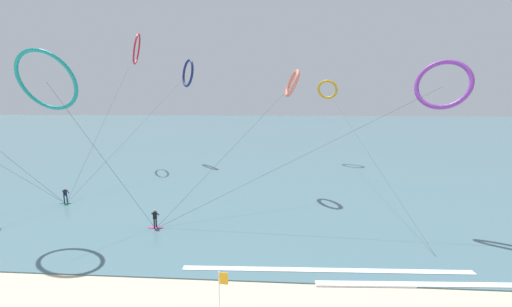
{
  "coord_description": "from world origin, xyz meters",
  "views": [
    {
      "loc": [
        2.16,
        -10.79,
        11.18
      ],
      "look_at": [
        0.0,
        22.0,
        5.51
      ],
      "focal_mm": 22.05,
      "sensor_mm": 36.0,
      "label": 1
    }
  ],
  "objects_px": {
    "surfer_emerald": "(65,197)",
    "kite_coral": "(292,84)",
    "kite_navy": "(188,73)",
    "surfer_magenta": "(155,220)",
    "kite_amber": "(328,90)",
    "kite_violet": "(443,85)",
    "kite_teal": "(47,81)",
    "beach_flag": "(221,292)",
    "kite_crimson": "(137,49)"
  },
  "relations": [
    {
      "from": "surfer_magenta",
      "to": "surfer_emerald",
      "type": "height_order",
      "value": "same"
    },
    {
      "from": "kite_violet",
      "to": "kite_coral",
      "type": "bearing_deg",
      "value": 175.67
    },
    {
      "from": "kite_violet",
      "to": "surfer_magenta",
      "type": "bearing_deg",
      "value": -139.82
    },
    {
      "from": "kite_amber",
      "to": "kite_navy",
      "type": "height_order",
      "value": "kite_navy"
    },
    {
      "from": "kite_crimson",
      "to": "kite_amber",
      "type": "height_order",
      "value": "kite_crimson"
    },
    {
      "from": "kite_teal",
      "to": "beach_flag",
      "type": "xyz_separation_m",
      "value": [
        15.53,
        -10.59,
        -10.56
      ]
    },
    {
      "from": "kite_teal",
      "to": "beach_flag",
      "type": "height_order",
      "value": "kite_teal"
    },
    {
      "from": "surfer_emerald",
      "to": "kite_navy",
      "type": "xyz_separation_m",
      "value": [
        6.88,
        25.07,
        14.91
      ]
    },
    {
      "from": "kite_coral",
      "to": "kite_navy",
      "type": "xyz_separation_m",
      "value": [
        -17.56,
        18.49,
        2.73
      ]
    },
    {
      "from": "surfer_magenta",
      "to": "kite_navy",
      "type": "distance_m",
      "value": 34.73
    },
    {
      "from": "kite_coral",
      "to": "beach_flag",
      "type": "bearing_deg",
      "value": -21.27
    },
    {
      "from": "kite_coral",
      "to": "kite_amber",
      "type": "xyz_separation_m",
      "value": [
        7.23,
        19.89,
        -0.12
      ]
    },
    {
      "from": "kite_navy",
      "to": "kite_violet",
      "type": "bearing_deg",
      "value": 11.75
    },
    {
      "from": "surfer_emerald",
      "to": "kite_violet",
      "type": "bearing_deg",
      "value": 117.06
    },
    {
      "from": "kite_crimson",
      "to": "beach_flag",
      "type": "height_order",
      "value": "kite_crimson"
    },
    {
      "from": "kite_navy",
      "to": "kite_crimson",
      "type": "bearing_deg",
      "value": -101.0
    },
    {
      "from": "kite_coral",
      "to": "kite_amber",
      "type": "height_order",
      "value": "kite_coral"
    },
    {
      "from": "surfer_emerald",
      "to": "kite_amber",
      "type": "relative_size",
      "value": 0.04
    },
    {
      "from": "kite_navy",
      "to": "surfer_emerald",
      "type": "bearing_deg",
      "value": -50.39
    },
    {
      "from": "surfer_magenta",
      "to": "kite_coral",
      "type": "bearing_deg",
      "value": 149.06
    },
    {
      "from": "surfer_magenta",
      "to": "kite_amber",
      "type": "bearing_deg",
      "value": 162.55
    },
    {
      "from": "kite_coral",
      "to": "kite_teal",
      "type": "relative_size",
      "value": 0.98
    },
    {
      "from": "surfer_emerald",
      "to": "kite_coral",
      "type": "bearing_deg",
      "value": 136.74
    },
    {
      "from": "surfer_magenta",
      "to": "surfer_emerald",
      "type": "distance_m",
      "value": 13.53
    },
    {
      "from": "beach_flag",
      "to": "kite_navy",
      "type": "bearing_deg",
      "value": 107.24
    },
    {
      "from": "kite_amber",
      "to": "beach_flag",
      "type": "height_order",
      "value": "kite_amber"
    },
    {
      "from": "beach_flag",
      "to": "kite_amber",
      "type": "bearing_deg",
      "value": 75.34
    },
    {
      "from": "surfer_magenta",
      "to": "kite_teal",
      "type": "relative_size",
      "value": 0.11
    },
    {
      "from": "kite_amber",
      "to": "kite_violet",
      "type": "height_order",
      "value": "kite_amber"
    },
    {
      "from": "kite_navy",
      "to": "beach_flag",
      "type": "xyz_separation_m",
      "value": [
        13.25,
        -42.72,
        -13.66
      ]
    },
    {
      "from": "surfer_magenta",
      "to": "kite_teal",
      "type": "height_order",
      "value": "kite_teal"
    },
    {
      "from": "surfer_magenta",
      "to": "kite_crimson",
      "type": "distance_m",
      "value": 35.63
    },
    {
      "from": "surfer_magenta",
      "to": "kite_amber",
      "type": "relative_size",
      "value": 0.04
    },
    {
      "from": "kite_teal",
      "to": "beach_flag",
      "type": "relative_size",
      "value": 4.78
    },
    {
      "from": "surfer_magenta",
      "to": "beach_flag",
      "type": "xyz_separation_m",
      "value": [
        7.93,
        -11.81,
        1.25
      ]
    },
    {
      "from": "kite_teal",
      "to": "beach_flag",
      "type": "distance_m",
      "value": 21.56
    },
    {
      "from": "kite_coral",
      "to": "kite_navy",
      "type": "relative_size",
      "value": 0.54
    },
    {
      "from": "kite_crimson",
      "to": "beach_flag",
      "type": "distance_m",
      "value": 47.76
    },
    {
      "from": "kite_amber",
      "to": "kite_navy",
      "type": "relative_size",
      "value": 1.38
    },
    {
      "from": "kite_crimson",
      "to": "kite_teal",
      "type": "relative_size",
      "value": 1.63
    },
    {
      "from": "surfer_emerald",
      "to": "kite_teal",
      "type": "bearing_deg",
      "value": 64.81
    },
    {
      "from": "kite_teal",
      "to": "surfer_magenta",
      "type": "bearing_deg",
      "value": -168.02
    },
    {
      "from": "surfer_emerald",
      "to": "kite_coral",
      "type": "height_order",
      "value": "kite_coral"
    },
    {
      "from": "surfer_magenta",
      "to": "kite_navy",
      "type": "bearing_deg",
      "value": -156.6
    },
    {
      "from": "surfer_emerald",
      "to": "kite_coral",
      "type": "relative_size",
      "value": 0.12
    },
    {
      "from": "surfer_emerald",
      "to": "kite_navy",
      "type": "height_order",
      "value": "kite_navy"
    },
    {
      "from": "surfer_magenta",
      "to": "kite_crimson",
      "type": "relative_size",
      "value": 0.07
    },
    {
      "from": "surfer_magenta",
      "to": "kite_violet",
      "type": "xyz_separation_m",
      "value": [
        24.52,
        2.87,
        11.6
      ]
    },
    {
      "from": "kite_coral",
      "to": "kite_teal",
      "type": "xyz_separation_m",
      "value": [
        -19.83,
        -13.64,
        -0.37
      ]
    },
    {
      "from": "kite_violet",
      "to": "beach_flag",
      "type": "height_order",
      "value": "kite_violet"
    }
  ]
}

